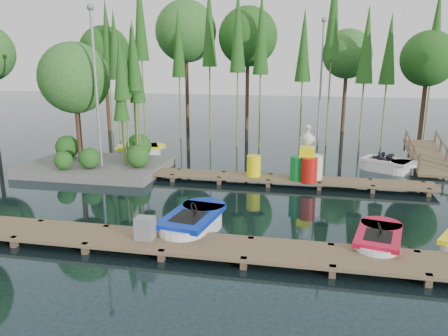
% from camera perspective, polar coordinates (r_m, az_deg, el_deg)
% --- Properties ---
extents(ground_plane, '(90.00, 90.00, 0.00)m').
position_cam_1_polar(ground_plane, '(16.22, -2.09, -4.11)').
color(ground_plane, '#1C2F34').
extents(near_dock, '(18.00, 1.50, 0.50)m').
position_cam_1_polar(near_dock, '(12.10, -7.18, -9.65)').
color(near_dock, brown).
rests_on(near_dock, ground).
extents(far_dock, '(15.00, 1.20, 0.50)m').
position_cam_1_polar(far_dock, '(18.31, 2.79, -1.20)').
color(far_dock, brown).
rests_on(far_dock, ground).
extents(island, '(6.20, 4.20, 6.75)m').
position_cam_1_polar(island, '(20.87, -17.19, 8.36)').
color(island, slate).
rests_on(island, ground).
extents(tree_screen, '(34.42, 18.53, 10.31)m').
position_cam_1_polar(tree_screen, '(26.19, -1.05, 16.50)').
color(tree_screen, '#472F1E').
rests_on(tree_screen, ground).
extents(lamp_island, '(0.30, 0.30, 7.25)m').
position_cam_1_polar(lamp_island, '(19.72, -16.45, 11.25)').
color(lamp_island, gray).
rests_on(lamp_island, ground).
extents(lamp_rear, '(0.30, 0.30, 7.25)m').
position_cam_1_polar(lamp_rear, '(25.96, 12.59, 12.09)').
color(lamp_rear, gray).
rests_on(lamp_rear, ground).
extents(ramp, '(1.50, 3.94, 1.49)m').
position_cam_1_polar(ramp, '(22.56, 24.99, 1.37)').
color(ramp, brown).
rests_on(ramp, ground).
extents(boat_blue, '(1.75, 3.15, 1.01)m').
position_cam_1_polar(boat_blue, '(13.14, -4.11, -7.31)').
color(boat_blue, white).
rests_on(boat_blue, ground).
extents(boat_red, '(1.63, 2.69, 0.84)m').
position_cam_1_polar(boat_red, '(12.73, 19.49, -9.11)').
color(boat_red, white).
rests_on(boat_red, ground).
extents(boat_yellow_far, '(2.96, 2.22, 1.35)m').
position_cam_1_polar(boat_yellow_far, '(23.58, -11.10, 2.22)').
color(boat_yellow_far, white).
rests_on(boat_yellow_far, ground).
extents(boat_white_far, '(2.87, 2.33, 1.24)m').
position_cam_1_polar(boat_white_far, '(21.47, 20.45, 0.36)').
color(boat_white_far, white).
rests_on(boat_white_far, ground).
extents(utility_cabinet, '(0.50, 0.42, 0.61)m').
position_cam_1_polar(utility_cabinet, '(12.18, -10.28, -7.72)').
color(utility_cabinet, gray).
rests_on(utility_cabinet, near_dock).
extents(yellow_barrel, '(0.58, 0.58, 0.87)m').
position_cam_1_polar(yellow_barrel, '(18.14, 3.91, 0.28)').
color(yellow_barrel, '#FEFD0D').
rests_on(yellow_barrel, far_dock).
extents(drum_cluster, '(1.29, 1.19, 2.23)m').
position_cam_1_polar(drum_cluster, '(17.78, 10.82, 0.50)').
color(drum_cluster, '#0D782B').
rests_on(drum_cluster, far_dock).
extents(seagull_post, '(0.45, 0.24, 0.72)m').
position_cam_1_polar(seagull_post, '(17.98, 10.23, 0.13)').
color(seagull_post, gray).
rests_on(seagull_post, far_dock).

